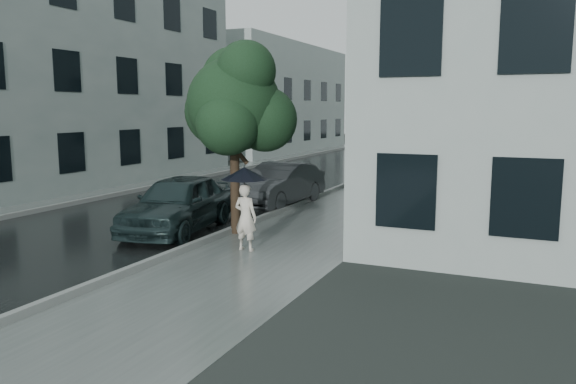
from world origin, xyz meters
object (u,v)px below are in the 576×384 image
at_px(car_near, 178,203).
at_px(lamp_post, 359,112).
at_px(street_tree, 236,103).
at_px(car_far, 279,184).
at_px(pedestrian, 246,217).

bearing_deg(car_near, lamp_post, 70.74).
distance_m(lamp_post, car_near, 10.69).
xyz_separation_m(street_tree, car_far, (-0.75, 4.28, -2.66)).
height_order(street_tree, car_near, street_tree).
relative_size(street_tree, lamp_post, 0.91).
bearing_deg(street_tree, pedestrian, -55.24).
relative_size(lamp_post, car_far, 1.26).
relative_size(street_tree, car_near, 1.11).
xyz_separation_m(pedestrian, car_near, (-2.59, 1.08, -0.02)).
bearing_deg(car_far, pedestrian, -68.96).
distance_m(pedestrian, car_far, 6.15).
relative_size(lamp_post, car_near, 1.23).
height_order(street_tree, car_far, street_tree).
bearing_deg(car_far, car_near, -95.28).
distance_m(street_tree, lamp_post, 9.78).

